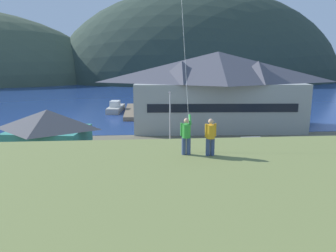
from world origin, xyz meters
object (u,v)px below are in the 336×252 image
wharf_dock (134,111)px  parked_car_back_row_left (109,150)px  parked_car_lone_by_shed (0,183)px  parked_car_mid_row_center (226,169)px  parked_car_mid_row_near (99,177)px  parking_light_pole (170,116)px  moored_boat_outer_mooring (154,111)px  person_kite_flyer (186,135)px  harbor_lodge (217,88)px  parked_car_corner_spot (304,146)px  storage_shed_near_lot (49,135)px  parked_car_back_row_right (254,146)px  moored_boat_wharfside (116,108)px  parked_car_mid_row_far (177,149)px  person_companion (210,136)px

wharf_dock → parked_car_back_row_left: (-1.79, -27.78, 0.71)m
parked_car_lone_by_shed → parked_car_mid_row_center: size_ratio=0.98×
parked_car_mid_row_near → parking_light_pole: bearing=58.5°
moored_boat_outer_mooring → person_kite_flyer: person_kite_flyer is taller
parked_car_mid_row_near → parking_light_pole: 12.53m
parked_car_lone_by_shed → parked_car_mid_row_center: bearing=6.0°
harbor_lodge → parking_light_pole: harbor_lodge is taller
parked_car_corner_spot → person_kite_flyer: size_ratio=2.30×
storage_shed_near_lot → parked_car_lone_by_shed: (-1.29, -8.21, -1.63)m
parked_car_back_row_left → parked_car_lone_by_shed: bearing=-131.2°
parked_car_mid_row_center → parked_car_corner_spot: bearing=32.6°
parked_car_back_row_right → person_kite_flyer: person_kite_flyer is taller
wharf_dock → parked_car_corner_spot: bearing=-56.7°
parked_car_lone_by_shed → harbor_lodge: bearing=46.5°
parking_light_pole → wharf_dock: bearing=100.5°
parked_car_back_row_left → person_kite_flyer: person_kite_flyer is taller
moored_boat_wharfside → parked_car_back_row_left: size_ratio=1.76×
parked_car_lone_by_shed → moored_boat_wharfside: bearing=82.0°
parked_car_mid_row_far → parked_car_mid_row_near: (-6.84, -7.05, 0.00)m
wharf_dock → moored_boat_outer_mooring: (3.49, -1.94, 0.37)m
parked_car_mid_row_near → parked_car_back_row_left: (0.04, 7.21, 0.00)m
parked_car_corner_spot → storage_shed_near_lot: bearing=179.7°
wharf_dock → parked_car_back_row_right: (13.00, -27.51, 0.71)m
storage_shed_near_lot → parking_light_pole: 12.51m
parked_car_mid_row_near → person_companion: (6.60, -9.56, 5.46)m
parked_car_mid_row_center → harbor_lodge: bearing=79.5°
moored_boat_outer_mooring → parked_car_mid_row_far: 26.05m
parked_car_back_row_left → person_companion: 18.82m
parked_car_mid_row_near → parked_car_mid_row_center: 10.33m
moored_boat_outer_mooring → person_kite_flyer: 42.77m
moored_boat_wharfside → person_companion: bearing=-79.8°
moored_boat_wharfside → person_kite_flyer: bearing=-81.1°
parked_car_back_row_right → wharf_dock: bearing=115.3°
harbor_lodge → parked_car_corner_spot: size_ratio=5.86×
storage_shed_near_lot → parked_car_back_row_right: 20.60m
parked_car_mid_row_center → parked_car_back_row_left: 11.98m
storage_shed_near_lot → person_kite_flyer: bearing=-56.2°
parked_car_mid_row_far → moored_boat_outer_mooring: bearing=93.3°
parked_car_back_row_right → person_kite_flyer: size_ratio=2.29×
storage_shed_near_lot → parked_car_mid_row_near: size_ratio=1.92×
parked_car_corner_spot → parked_car_back_row_left: (-20.04, -0.04, 0.00)m
moored_boat_outer_mooring → parked_car_mid_row_near: size_ratio=1.69×
wharf_dock → moored_boat_outer_mooring: bearing=-29.0°
moored_boat_outer_mooring → parked_car_mid_row_center: 32.44m
storage_shed_near_lot → moored_boat_wharfside: 29.72m
harbor_lodge → parking_light_pole: 13.49m
parked_car_mid_row_far → person_companion: person_companion is taller
parked_car_lone_by_shed → person_companion: bearing=-32.8°
moored_boat_wharfside → parking_light_pole: (8.09, -26.35, 3.07)m
parked_car_mid_row_far → parked_car_mid_row_near: 9.82m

